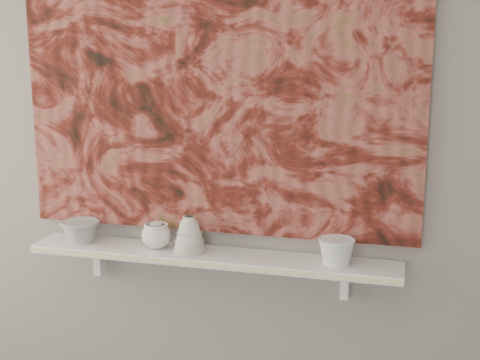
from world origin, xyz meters
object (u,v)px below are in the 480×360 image
(cup_cream, at_px, (156,235))
(bell_vessel, at_px, (189,234))
(painting, at_px, (216,86))
(bowl_grey, at_px, (80,231))
(shelf, at_px, (211,257))
(bowl_white, at_px, (336,251))

(cup_cream, bearing_deg, bell_vessel, 0.00)
(painting, bearing_deg, bowl_grey, -171.42)
(bowl_grey, bearing_deg, painting, 8.58)
(shelf, distance_m, bell_vessel, 0.12)
(bowl_grey, distance_m, cup_cream, 0.32)
(bowl_white, bearing_deg, bell_vessel, 180.00)
(shelf, height_order, cup_cream, cup_cream)
(shelf, bearing_deg, bell_vessel, 180.00)
(cup_cream, bearing_deg, painting, 20.31)
(painting, height_order, bowl_white, painting)
(bell_vessel, bearing_deg, bowl_grey, 180.00)
(bell_vessel, bearing_deg, bowl_white, 0.00)
(shelf, distance_m, bowl_grey, 0.54)
(bell_vessel, bearing_deg, shelf, 0.00)
(bowl_grey, height_order, bell_vessel, bell_vessel)
(bowl_white, bearing_deg, cup_cream, 180.00)
(shelf, relative_size, bell_vessel, 10.31)
(bell_vessel, xyz_separation_m, bowl_white, (0.55, 0.00, -0.02))
(shelf, relative_size, painting, 0.93)
(bell_vessel, bearing_deg, cup_cream, 180.00)
(cup_cream, height_order, bell_vessel, bell_vessel)
(shelf, distance_m, bowl_white, 0.47)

